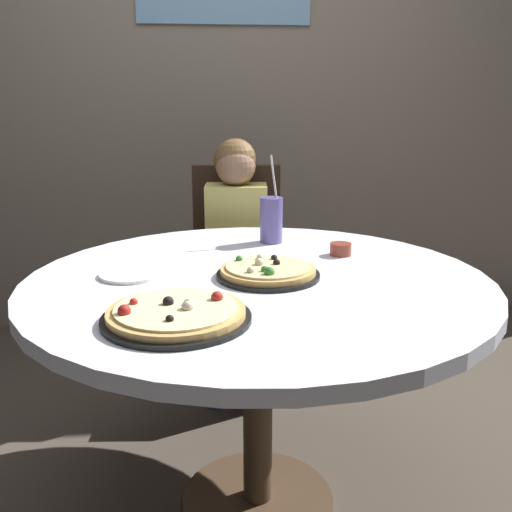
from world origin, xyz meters
The scene contains 10 objects.
ground_plane centered at (0.00, 0.00, 0.00)m, with size 8.00×8.00×0.00m, color #4C4238.
wall_with_window centered at (0.00, 1.69, 1.45)m, with size 5.20×0.14×2.90m.
dining_table centered at (0.00, 0.00, 0.66)m, with size 1.33×1.33×0.75m.
chair_wooden centered at (0.01, 0.98, 0.53)m, with size 0.43×0.43×0.95m.
diner_child centered at (-0.01, 0.80, 0.48)m, with size 0.28×0.42×1.08m.
pizza_veggie centered at (0.03, 0.00, 0.77)m, with size 0.30×0.30×0.05m.
pizza_cheese centered at (-0.22, -0.32, 0.77)m, with size 0.35×0.35×0.05m.
soda_cup centered at (0.09, 0.41, 0.83)m, with size 0.08×0.08×0.31m.
sauce_bowl centered at (0.29, 0.21, 0.77)m, with size 0.07×0.07×0.04m, color brown.
plate_small centered at (-0.36, 0.05, 0.76)m, with size 0.18×0.18×0.01m, color white.
Camera 1 is at (-0.17, -1.60, 1.25)m, focal length 41.26 mm.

